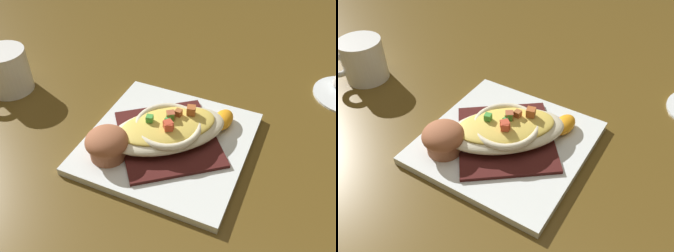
{
  "view_description": "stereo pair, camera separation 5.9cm",
  "coord_description": "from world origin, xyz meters",
  "views": [
    {
      "loc": [
        0.2,
        -0.4,
        0.44
      ],
      "look_at": [
        0.0,
        0.0,
        0.04
      ],
      "focal_mm": 39.39,
      "sensor_mm": 36.0,
      "label": 1
    },
    {
      "loc": [
        0.25,
        -0.37,
        0.44
      ],
      "look_at": [
        0.0,
        0.0,
        0.04
      ],
      "focal_mm": 39.39,
      "sensor_mm": 36.0,
      "label": 2
    }
  ],
  "objects": [
    {
      "name": "ground_plane",
      "position": [
        0.0,
        0.0,
        0.0
      ],
      "size": [
        2.6,
        2.6,
        0.0
      ],
      "primitive_type": "plane",
      "color": "brown"
    },
    {
      "name": "square_plate",
      "position": [
        0.0,
        0.0,
        0.01
      ],
      "size": [
        0.27,
        0.27,
        0.01
      ],
      "primitive_type": "cube",
      "rotation": [
        0.0,
        0.0,
        0.04
      ],
      "color": "white",
      "rests_on": "ground_plane"
    },
    {
      "name": "folded_napkin",
      "position": [
        0.0,
        0.0,
        0.02
      ],
      "size": [
        0.23,
        0.23,
        0.01
      ],
      "primitive_type": "cube",
      "rotation": [
        0.0,
        0.0,
        0.7
      ],
      "color": "#431816",
      "rests_on": "square_plate"
    },
    {
      "name": "gratin_dish",
      "position": [
        0.0,
        0.0,
        0.04
      ],
      "size": [
        0.21,
        0.21,
        0.05
      ],
      "color": "beige",
      "rests_on": "folded_napkin"
    },
    {
      "name": "muffin",
      "position": [
        -0.07,
        -0.07,
        0.04
      ],
      "size": [
        0.07,
        0.07,
        0.05
      ],
      "color": "#A05F43",
      "rests_on": "square_plate"
    },
    {
      "name": "orange_garnish",
      "position": [
        0.07,
        0.07,
        0.02
      ],
      "size": [
        0.06,
        0.06,
        0.02
      ],
      "color": "#5D2958",
      "rests_on": "square_plate"
    },
    {
      "name": "coffee_mug",
      "position": [
        -0.36,
        0.01,
        0.04
      ],
      "size": [
        0.09,
        0.11,
        0.09
      ],
      "color": "white",
      "rests_on": "ground_plane"
    }
  ]
}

